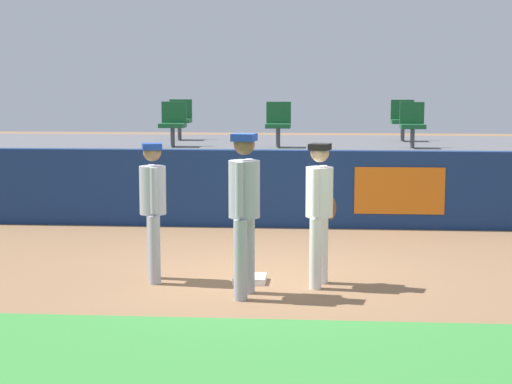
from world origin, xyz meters
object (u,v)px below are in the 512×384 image
Objects in this scene: seat_front_left at (173,121)px; seat_front_right at (412,122)px; seat_back_right at (403,118)px; first_base at (250,279)px; seat_front_center at (278,122)px; seat_back_left at (180,117)px; player_coach_visitor at (244,203)px; player_runner_visitor at (153,202)px; player_fielder_home at (320,204)px.

seat_front_left is 1.00× the size of seat_front_right.
seat_front_left and seat_back_right have the same top height.
seat_front_center reaches higher than first_base.
player_coach_visitor is at bearing -75.47° from seat_back_left.
seat_front_left is at bearing -153.17° from player_coach_visitor.
first_base is 0.48× the size of seat_front_left.
player_runner_visitor is 1.38m from player_coach_visitor.
seat_back_left is at bearing -155.70° from player_coach_visitor.
seat_front_center is at bearing -170.91° from player_coach_visitor.
player_coach_visitor is 2.25× the size of seat_back_left.
player_coach_visitor is 6.73m from seat_front_right.
seat_back_right is at bearing 172.23° from player_coach_visitor.
first_base is 0.23× the size of player_runner_visitor.
seat_front_center is at bearing 180.00° from seat_front_right.
player_coach_visitor is 2.25× the size of seat_front_right.
seat_front_left is (-0.71, 5.52, 0.73)m from player_runner_visitor.
seat_front_left is at bearing 180.00° from seat_front_center.
first_base is at bearing -70.86° from seat_front_left.
seat_front_center reaches higher than player_fielder_home.
seat_back_left is 1.00× the size of seat_back_right.
seat_front_left is 4.44m from seat_front_right.
first_base is 1.54m from player_runner_visitor.
seat_front_left reaches higher than player_runner_visitor.
seat_front_right is at bearing -0.00° from seat_front_left.
seat_front_right is at bearing -89.70° from seat_back_right.
first_base is 0.21× the size of player_coach_visitor.
player_runner_visitor is at bearing -77.88° from player_fielder_home.
player_runner_visitor is at bearing -178.51° from first_base.
seat_front_right is (2.54, 6.20, 0.63)m from player_coach_visitor.
seat_back_left is at bearing 95.42° from seat_front_left.
seat_back_right is (4.43, 1.80, -0.00)m from seat_front_left.
seat_front_left is (0.17, -1.80, -0.00)m from seat_back_left.
seat_front_left is (-2.77, 5.62, 0.72)m from player_fielder_home.
player_coach_visitor is 6.52m from seat_front_left.
player_coach_visitor reaches higher than first_base.
seat_back_right is (2.46, 1.80, 0.00)m from seat_front_center.
seat_front_center and seat_front_right have the same top height.
seat_front_center is 1.00× the size of seat_front_left.
player_fielder_home is 2.07× the size of seat_back_right.
first_base is 1.30m from player_fielder_home.
seat_back_left reaches higher than player_fielder_home.
seat_front_right is (1.67, 5.61, 0.72)m from player_fielder_home.
player_fielder_home is at bearing -102.65° from seat_back_right.
player_fielder_home is 7.63m from seat_back_right.
seat_front_center is 1.98m from seat_front_left.
seat_back_right is at bearing 70.90° from first_base.
seat_front_right is at bearing 65.22° from first_base.
first_base is 5.75m from seat_front_center.
player_fielder_home is at bearing -68.38° from seat_back_left.
seat_front_left is (-1.98, 0.00, 0.00)m from seat_front_center.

